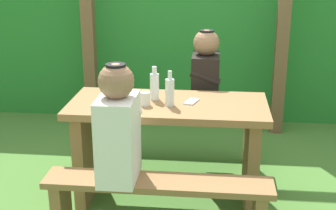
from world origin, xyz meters
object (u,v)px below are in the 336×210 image
(picnic_table, at_px, (168,135))
(cell_phone, at_px, (191,102))
(person_black_coat, at_px, (205,77))
(bench_near, at_px, (158,199))
(bench_far, at_px, (175,129))
(bottle_left, at_px, (155,85))
(bottle_right, at_px, (170,91))
(person_white_shirt, at_px, (118,127))
(drinking_glass, at_px, (145,99))

(picnic_table, height_order, cell_phone, cell_phone)
(cell_phone, bearing_deg, person_black_coat, 99.88)
(person_black_coat, bearing_deg, bench_near, -101.66)
(bench_near, bearing_deg, person_black_coat, 78.34)
(bench_far, bearing_deg, bench_near, -90.00)
(bench_near, bearing_deg, bottle_left, 98.88)
(bottle_left, bearing_deg, bottle_right, -46.20)
(bench_near, height_order, bottle_left, bottle_left)
(picnic_table, bearing_deg, person_black_coat, 67.52)
(person_black_coat, distance_m, bottle_left, 0.64)
(picnic_table, distance_m, person_white_shirt, 0.70)
(bottle_left, xyz_separation_m, cell_phone, (0.27, -0.04, -0.10))
(person_white_shirt, xyz_separation_m, bottle_right, (0.25, 0.53, 0.07))
(picnic_table, height_order, bench_far, picnic_table)
(bench_far, bearing_deg, picnic_table, -90.00)
(bench_near, relative_size, cell_phone, 10.00)
(bench_far, bearing_deg, bottle_right, -88.35)
(drinking_glass, distance_m, bottle_right, 0.18)
(picnic_table, distance_m, bottle_left, 0.37)
(person_black_coat, relative_size, bottle_left, 2.97)
(picnic_table, xyz_separation_m, drinking_glass, (-0.15, -0.07, 0.29))
(drinking_glass, bearing_deg, bottle_left, 71.03)
(bottle_left, bearing_deg, picnic_table, -32.69)
(person_white_shirt, distance_m, bottle_right, 0.60)
(bench_near, relative_size, person_black_coat, 1.95)
(picnic_table, xyz_separation_m, cell_phone, (0.16, 0.03, 0.25))
(picnic_table, xyz_separation_m, person_white_shirt, (-0.24, -0.59, 0.28))
(picnic_table, height_order, bottle_right, bottle_right)
(person_black_coat, xyz_separation_m, drinking_glass, (-0.40, -0.67, 0.01))
(cell_phone, bearing_deg, bench_far, 124.13)
(person_black_coat, bearing_deg, cell_phone, -98.19)
(person_black_coat, distance_m, cell_phone, 0.57)
(person_white_shirt, relative_size, bottle_right, 2.91)
(picnic_table, bearing_deg, bench_near, -90.00)
(person_black_coat, distance_m, bottle_right, 0.70)
(person_white_shirt, bearing_deg, drinking_glass, 80.88)
(bench_far, height_order, bottle_right, bottle_right)
(bench_near, relative_size, bottle_left, 5.77)
(person_black_coat, height_order, bottle_left, person_black_coat)
(bench_near, height_order, person_white_shirt, person_white_shirt)
(person_white_shirt, distance_m, cell_phone, 0.74)
(bench_far, height_order, bottle_left, bottle_left)
(cell_phone, bearing_deg, picnic_table, -152.56)
(bench_far, relative_size, bottle_right, 5.67)
(drinking_glass, bearing_deg, bench_far, 77.24)
(bottle_left, bearing_deg, drinking_glass, -108.97)
(person_white_shirt, height_order, cell_phone, person_white_shirt)
(bench_far, height_order, drinking_glass, drinking_glass)
(bench_far, relative_size, person_black_coat, 1.95)
(person_black_coat, bearing_deg, picnic_table, -112.48)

